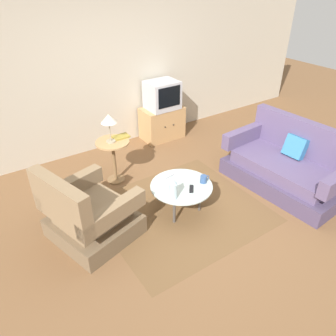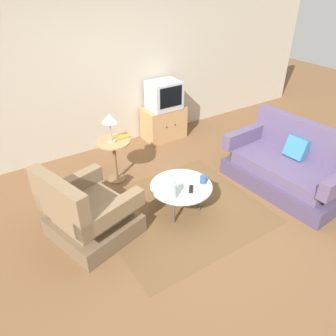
# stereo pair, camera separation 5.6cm
# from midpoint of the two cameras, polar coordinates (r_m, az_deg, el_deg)

# --- Properties ---
(ground_plane) EXTENTS (16.00, 16.00, 0.00)m
(ground_plane) POSITION_cam_midpoint_polar(r_m,az_deg,el_deg) (4.38, 3.53, -7.04)
(ground_plane) COLOR brown
(back_wall) EXTENTS (9.00, 0.12, 2.70)m
(back_wall) POSITION_cam_midpoint_polar(r_m,az_deg,el_deg) (5.61, -11.07, 16.91)
(back_wall) COLOR #BCB29E
(back_wall) RESTS_ON ground
(area_rug) EXTENTS (2.04, 1.86, 0.00)m
(area_rug) POSITION_cam_midpoint_polar(r_m,az_deg,el_deg) (4.33, 1.90, -7.49)
(area_rug) COLOR brown
(area_rug) RESTS_ON ground
(armchair) EXTENTS (1.08, 1.10, 0.95)m
(armchair) POSITION_cam_midpoint_polar(r_m,az_deg,el_deg) (3.88, -14.26, -8.22)
(armchair) COLOR brown
(armchair) RESTS_ON ground
(couch) EXTENTS (0.99, 1.74, 0.93)m
(couch) POSITION_cam_midpoint_polar(r_m,az_deg,el_deg) (4.95, 20.01, 0.15)
(couch) COLOR #4B3E5C
(couch) RESTS_ON ground
(coffee_table) EXTENTS (0.79, 0.79, 0.41)m
(coffee_table) POSITION_cam_midpoint_polar(r_m,az_deg,el_deg) (4.11, 2.00, -3.46)
(coffee_table) COLOR #B2C6C1
(coffee_table) RESTS_ON ground
(side_table) EXTENTS (0.48, 0.48, 0.66)m
(side_table) POSITION_cam_midpoint_polar(r_m,az_deg,el_deg) (4.74, -9.94, 2.63)
(side_table) COLOR tan
(side_table) RESTS_ON ground
(tv_stand) EXTENTS (0.75, 0.49, 0.59)m
(tv_stand) POSITION_cam_midpoint_polar(r_m,az_deg,el_deg) (6.05, -1.34, 7.99)
(tv_stand) COLOR tan
(tv_stand) RESTS_ON ground
(television) EXTENTS (0.55, 0.46, 0.49)m
(television) POSITION_cam_midpoint_polar(r_m,az_deg,el_deg) (5.84, -1.32, 12.77)
(television) COLOR #B7B7BC
(television) RESTS_ON tv_stand
(table_lamp) EXTENTS (0.22, 0.22, 0.42)m
(table_lamp) POSITION_cam_midpoint_polar(r_m,az_deg,el_deg) (4.50, -10.78, 8.33)
(table_lamp) COLOR #9E937A
(table_lamp) RESTS_ON side_table
(vase) EXTENTS (0.10, 0.10, 0.29)m
(vase) POSITION_cam_midpoint_polar(r_m,az_deg,el_deg) (3.79, 0.48, -3.65)
(vase) COLOR silver
(vase) RESTS_ON coffee_table
(mug) EXTENTS (0.14, 0.09, 0.10)m
(mug) POSITION_cam_midpoint_polar(r_m,az_deg,el_deg) (4.14, 5.94, -1.96)
(mug) COLOR #335184
(mug) RESTS_ON coffee_table
(tv_remote_dark) EXTENTS (0.13, 0.15, 0.02)m
(tv_remote_dark) POSITION_cam_midpoint_polar(r_m,az_deg,el_deg) (4.01, 3.75, -3.69)
(tv_remote_dark) COLOR black
(tv_remote_dark) RESTS_ON coffee_table
(tv_remote_silver) EXTENTS (0.17, 0.07, 0.02)m
(tv_remote_silver) POSITION_cam_midpoint_polar(r_m,az_deg,el_deg) (4.25, -0.15, -1.38)
(tv_remote_silver) COLOR #B2B2B7
(tv_remote_silver) RESTS_ON coffee_table
(book) EXTENTS (0.24, 0.16, 0.02)m
(book) POSITION_cam_midpoint_polar(r_m,az_deg,el_deg) (4.74, -8.66, 5.49)
(book) COLOR olive
(book) RESTS_ON side_table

